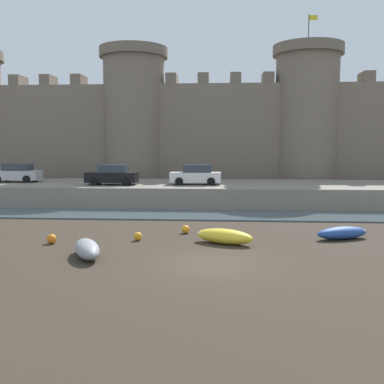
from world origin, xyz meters
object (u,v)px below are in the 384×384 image
at_px(car_quay_centre_west, 17,173).
at_px(car_quay_east, 196,175).
at_px(rowboat_foreground_left, 87,249).
at_px(mooring_buoy_off_centre, 186,229).
at_px(car_quay_west, 112,175).
at_px(mooring_buoy_mid_mud, 138,236).
at_px(rowboat_foreground_right, 342,233).
at_px(mooring_buoy_near_channel, 52,239).
at_px(rowboat_midflat_right, 224,236).

bearing_deg(car_quay_centre_west, car_quay_east, -5.41).
distance_m(rowboat_foreground_left, mooring_buoy_off_centre, 6.77).
distance_m(rowboat_foreground_left, car_quay_west, 17.64).
relative_size(rowboat_foreground_left, mooring_buoy_mid_mud, 7.01).
relative_size(mooring_buoy_off_centre, car_quay_west, 0.11).
distance_m(rowboat_foreground_right, mooring_buoy_near_channel, 14.59).
relative_size(rowboat_midflat_right, car_quay_centre_west, 0.75).
bearing_deg(car_quay_west, car_quay_east, 5.63).
relative_size(rowboat_midflat_right, rowboat_foreground_right, 1.03).
distance_m(mooring_buoy_off_centre, mooring_buoy_mid_mud, 3.03).
bearing_deg(rowboat_foreground_left, rowboat_midflat_right, 28.32).
height_order(rowboat_midflat_right, car_quay_west, car_quay_west).
xyz_separation_m(mooring_buoy_off_centre, mooring_buoy_near_channel, (-6.30, -3.08, 0.01)).
height_order(car_quay_east, car_quay_west, same).
relative_size(rowboat_foreground_left, car_quay_west, 0.73).
bearing_deg(car_quay_centre_west, mooring_buoy_off_centre, -40.78).
distance_m(rowboat_midflat_right, car_quay_east, 15.05).
distance_m(rowboat_midflat_right, mooring_buoy_off_centre, 3.27).
bearing_deg(car_quay_east, car_quay_centre_west, 174.59).
bearing_deg(mooring_buoy_near_channel, mooring_buoy_mid_mud, 14.38).
bearing_deg(mooring_buoy_mid_mud, car_quay_east, 81.79).
relative_size(mooring_buoy_off_centre, mooring_buoy_near_channel, 0.96).
bearing_deg(rowboat_foreground_left, rowboat_foreground_right, 21.42).
height_order(rowboat_foreground_left, mooring_buoy_near_channel, rowboat_foreground_left).
xyz_separation_m(mooring_buoy_off_centre, car_quay_centre_west, (-15.93, 13.74, 2.19)).
distance_m(mooring_buoy_off_centre, car_quay_centre_west, 21.15).
xyz_separation_m(rowboat_foreground_right, mooring_buoy_off_centre, (-8.13, 0.98, -0.11)).
distance_m(mooring_buoy_mid_mud, car_quay_east, 14.60).
bearing_deg(car_quay_east, rowboat_midflat_right, -81.17).
height_order(mooring_buoy_off_centre, car_quay_east, car_quay_east).
relative_size(mooring_buoy_near_channel, mooring_buoy_mid_mud, 1.10).
xyz_separation_m(rowboat_foreground_left, mooring_buoy_off_centre, (3.74, 5.64, -0.17)).
xyz_separation_m(rowboat_foreground_right, rowboat_foreground_left, (-11.88, -4.66, 0.05)).
bearing_deg(mooring_buoy_near_channel, rowboat_foreground_left, -45.06).
height_order(rowboat_foreground_right, car_quay_centre_west, car_quay_centre_west).
xyz_separation_m(rowboat_midflat_right, mooring_buoy_mid_mud, (-4.35, 0.45, -0.17)).
bearing_deg(mooring_buoy_mid_mud, rowboat_foreground_left, -112.56).
xyz_separation_m(mooring_buoy_mid_mud, car_quay_west, (-4.69, 13.62, 2.20)).
bearing_deg(mooring_buoy_mid_mud, rowboat_midflat_right, -5.95).
distance_m(rowboat_foreground_left, mooring_buoy_mid_mud, 3.91).
xyz_separation_m(mooring_buoy_mid_mud, car_quay_east, (2.06, 14.29, 2.20)).
height_order(rowboat_foreground_right, car_quay_west, car_quay_west).
bearing_deg(rowboat_foreground_left, car_quay_west, 100.49).
relative_size(mooring_buoy_near_channel, car_quay_centre_west, 0.11).
relative_size(rowboat_midflat_right, mooring_buoy_near_channel, 6.59).
bearing_deg(rowboat_midflat_right, mooring_buoy_mid_mud, 174.05).
xyz_separation_m(rowboat_foreground_right, car_quay_west, (-15.06, 12.57, 2.07)).
xyz_separation_m(rowboat_midflat_right, car_quay_west, (-9.04, 14.08, 2.03)).
relative_size(rowboat_foreground_left, mooring_buoy_off_centre, 6.64).
relative_size(car_quay_centre_west, car_quay_east, 1.00).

